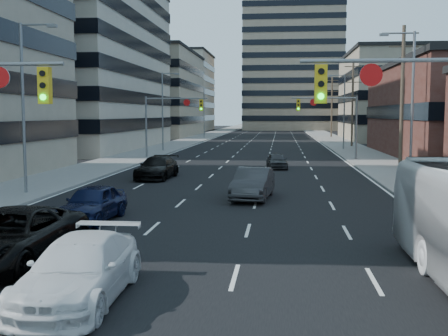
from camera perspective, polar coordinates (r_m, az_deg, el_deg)
road_surface at (r=138.48m, az=4.55°, el=3.71°), size 18.00×300.00×0.02m
sidewalk_left at (r=139.20m, az=-0.20°, el=3.76°), size 5.00×300.00×0.15m
sidewalk_right at (r=138.71m, az=9.31°, el=3.68°), size 5.00×300.00×0.15m
office_left_mid at (r=75.29m, az=-18.20°, el=12.63°), size 26.00×34.00×28.00m
office_left_far at (r=111.75m, az=-8.27°, el=7.34°), size 20.00×30.00×16.00m
office_right_far at (r=98.90m, az=18.77°, el=6.77°), size 22.00×28.00×14.00m
apartment_tower at (r=160.32m, az=7.00°, el=14.32°), size 26.00×26.00×58.00m
bg_block_left at (r=151.69m, az=-6.07°, el=7.62°), size 24.00×24.00×20.00m
bg_block_right at (r=141.40m, az=17.71°, el=5.93°), size 22.00×22.00×12.00m
signal_near_right at (r=16.98m, az=21.17°, el=5.23°), size 6.59×0.33×6.00m
signal_far_left at (r=54.43m, az=-5.54°, el=5.48°), size 6.09×0.33×6.00m
signal_far_right at (r=53.58m, az=10.86°, el=5.40°), size 6.09×0.33×6.00m
utility_pole_block at (r=45.35m, az=17.65°, el=7.11°), size 2.20×0.28×11.00m
utility_pole_midblock at (r=74.96m, az=12.92°, el=6.49°), size 2.20×0.28×11.00m
utility_pole_distant at (r=104.80m, az=10.89°, el=6.21°), size 2.20×0.28×11.00m
streetlight_left_near at (r=31.36m, az=-19.49°, el=6.57°), size 2.03×0.22×9.00m
streetlight_left_mid at (r=64.77m, az=-6.13°, el=6.13°), size 2.03×0.22×9.00m
streetlight_left_far at (r=99.28m, az=-1.95°, el=5.93°), size 2.03×0.22×9.00m
streetlight_right_near at (r=34.19m, az=18.33°, el=6.49°), size 2.03×0.22×9.00m
streetlight_right_far at (r=68.78m, az=11.99°, el=6.01°), size 2.03×0.22×9.00m
black_pickup at (r=17.18m, az=-20.82°, el=-6.61°), size 2.94×5.89×1.60m
white_van at (r=13.52m, az=-14.44°, el=-9.99°), size 2.10×5.02×1.45m
sedan_blue at (r=23.10m, az=-13.23°, el=-3.52°), size 2.01×4.43×1.47m
sedan_grey_center at (r=28.41m, az=2.96°, el=-1.60°), size 2.15×4.94×1.58m
sedan_black_far at (r=37.59m, az=-6.82°, el=0.03°), size 2.36×5.20×1.48m
sedan_grey_right at (r=44.45m, az=5.38°, el=0.74°), size 1.88×3.82×1.25m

